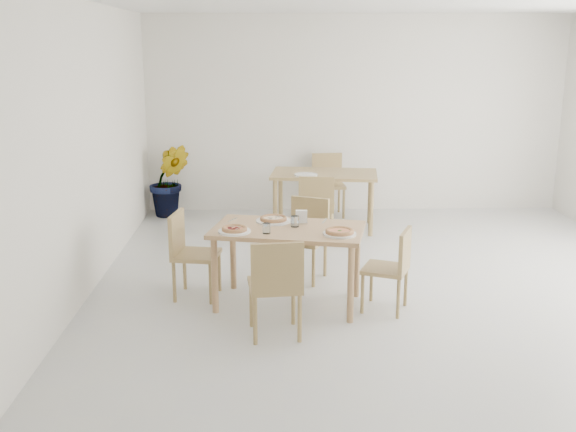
{
  "coord_description": "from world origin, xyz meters",
  "views": [
    {
      "loc": [
        -1.2,
        -6.2,
        2.41
      ],
      "look_at": [
        -1.06,
        -0.24,
        0.86
      ],
      "focal_mm": 42.0,
      "sensor_mm": 36.0,
      "label": 1
    }
  ],
  "objects_px": {
    "potted_plant": "(169,180)",
    "chair_west": "(188,248)",
    "chair_south": "(276,282)",
    "pizza_pepperoni": "(234,229)",
    "main_table": "(288,237)",
    "chair_back_n": "(328,180)",
    "tumbler_a": "(295,221)",
    "second_table": "(324,180)",
    "napkin_holder": "(301,217)",
    "chair_east": "(393,264)",
    "plate_pepperoni": "(234,231)",
    "tumbler_b": "(266,228)",
    "chair_north": "(306,232)",
    "pizza_margherita": "(340,231)",
    "pizza_mushroom": "(273,219)",
    "plate_empty": "(306,175)",
    "plate_margherita": "(340,234)",
    "chair_back_s": "(317,204)",
    "plate_mushroom": "(273,221)"
  },
  "relations": [
    {
      "from": "plate_margherita",
      "to": "pizza_mushroom",
      "type": "bearing_deg",
      "value": 141.9
    },
    {
      "from": "chair_back_s",
      "to": "main_table",
      "type": "bearing_deg",
      "value": 85.32
    },
    {
      "from": "plate_pepperoni",
      "to": "tumbler_a",
      "type": "distance_m",
      "value": 0.58
    },
    {
      "from": "chair_back_n",
      "to": "plate_pepperoni",
      "type": "bearing_deg",
      "value": -112.25
    },
    {
      "from": "chair_south",
      "to": "chair_north",
      "type": "height_order",
      "value": "chair_south"
    },
    {
      "from": "pizza_pepperoni",
      "to": "chair_back_n",
      "type": "bearing_deg",
      "value": 72.32
    },
    {
      "from": "chair_south",
      "to": "plate_margherita",
      "type": "relative_size",
      "value": 2.91
    },
    {
      "from": "chair_south",
      "to": "tumbler_a",
      "type": "distance_m",
      "value": 0.87
    },
    {
      "from": "plate_margherita",
      "to": "chair_back_n",
      "type": "xyz_separation_m",
      "value": [
        0.2,
        3.67,
        -0.25
      ]
    },
    {
      "from": "chair_east",
      "to": "napkin_holder",
      "type": "height_order",
      "value": "napkin_holder"
    },
    {
      "from": "plate_pepperoni",
      "to": "tumbler_b",
      "type": "relative_size",
      "value": 3.12
    },
    {
      "from": "chair_east",
      "to": "pizza_pepperoni",
      "type": "xyz_separation_m",
      "value": [
        -1.44,
        0.04,
        0.33
      ]
    },
    {
      "from": "chair_south",
      "to": "plate_pepperoni",
      "type": "height_order",
      "value": "chair_south"
    },
    {
      "from": "plate_margherita",
      "to": "plate_pepperoni",
      "type": "xyz_separation_m",
      "value": [
        -0.94,
        0.1,
        0.0
      ]
    },
    {
      "from": "plate_pepperoni",
      "to": "chair_north",
      "type": "bearing_deg",
      "value": 52.43
    },
    {
      "from": "chair_west",
      "to": "chair_back_s",
      "type": "bearing_deg",
      "value": -28.89
    },
    {
      "from": "pizza_pepperoni",
      "to": "second_table",
      "type": "height_order",
      "value": "pizza_pepperoni"
    },
    {
      "from": "plate_mushroom",
      "to": "plate_pepperoni",
      "type": "distance_m",
      "value": 0.5
    },
    {
      "from": "chair_south",
      "to": "pizza_pepperoni",
      "type": "xyz_separation_m",
      "value": [
        -0.37,
        0.62,
        0.28
      ]
    },
    {
      "from": "potted_plant",
      "to": "second_table",
      "type": "bearing_deg",
      "value": -17.99
    },
    {
      "from": "main_table",
      "to": "chair_south",
      "type": "relative_size",
      "value": 1.74
    },
    {
      "from": "chair_south",
      "to": "potted_plant",
      "type": "distance_m",
      "value": 4.39
    },
    {
      "from": "chair_west",
      "to": "chair_east",
      "type": "relative_size",
      "value": 1.08
    },
    {
      "from": "tumbler_b",
      "to": "pizza_margherita",
      "type": "bearing_deg",
      "value": -5.25
    },
    {
      "from": "main_table",
      "to": "chair_back_n",
      "type": "bearing_deg",
      "value": 91.07
    },
    {
      "from": "plate_mushroom",
      "to": "chair_back_n",
      "type": "bearing_deg",
      "value": 76.26
    },
    {
      "from": "tumbler_b",
      "to": "plate_empty",
      "type": "bearing_deg",
      "value": 79.74
    },
    {
      "from": "main_table",
      "to": "pizza_pepperoni",
      "type": "xyz_separation_m",
      "value": [
        -0.48,
        -0.14,
        0.12
      ]
    },
    {
      "from": "tumbler_b",
      "to": "main_table",
      "type": "bearing_deg",
      "value": 42.95
    },
    {
      "from": "potted_plant",
      "to": "chair_west",
      "type": "bearing_deg",
      "value": -78.52
    },
    {
      "from": "pizza_pepperoni",
      "to": "potted_plant",
      "type": "bearing_deg",
      "value": 107.47
    },
    {
      "from": "chair_back_n",
      "to": "chair_east",
      "type": "bearing_deg",
      "value": -89.76
    },
    {
      "from": "chair_south",
      "to": "plate_empty",
      "type": "bearing_deg",
      "value": -103.51
    },
    {
      "from": "pizza_margherita",
      "to": "second_table",
      "type": "bearing_deg",
      "value": 88.28
    },
    {
      "from": "chair_south",
      "to": "plate_pepperoni",
      "type": "relative_size",
      "value": 2.97
    },
    {
      "from": "napkin_holder",
      "to": "chair_east",
      "type": "bearing_deg",
      "value": -16.88
    },
    {
      "from": "chair_south",
      "to": "chair_back_n",
      "type": "bearing_deg",
      "value": -106.8
    },
    {
      "from": "chair_east",
      "to": "pizza_pepperoni",
      "type": "height_order",
      "value": "pizza_pepperoni"
    },
    {
      "from": "pizza_mushroom",
      "to": "plate_empty",
      "type": "bearing_deg",
      "value": 79.52
    },
    {
      "from": "chair_south",
      "to": "chair_west",
      "type": "height_order",
      "value": "chair_south"
    },
    {
      "from": "main_table",
      "to": "chair_north",
      "type": "bearing_deg",
      "value": 86.57
    },
    {
      "from": "chair_north",
      "to": "plate_empty",
      "type": "xyz_separation_m",
      "value": [
        0.08,
        1.74,
        0.27
      ]
    },
    {
      "from": "chair_south",
      "to": "chair_north",
      "type": "distance_m",
      "value": 1.55
    },
    {
      "from": "chair_south",
      "to": "pizza_pepperoni",
      "type": "distance_m",
      "value": 0.77
    },
    {
      "from": "potted_plant",
      "to": "pizza_mushroom",
      "type": "bearing_deg",
      "value": -65.25
    },
    {
      "from": "plate_margherita",
      "to": "chair_back_n",
      "type": "relative_size",
      "value": 0.34
    },
    {
      "from": "pizza_pepperoni",
      "to": "chair_back_s",
      "type": "relative_size",
      "value": 0.31
    },
    {
      "from": "chair_west",
      "to": "plate_empty",
      "type": "bearing_deg",
      "value": -19.82
    },
    {
      "from": "plate_empty",
      "to": "potted_plant",
      "type": "relative_size",
      "value": 0.29
    },
    {
      "from": "chair_back_n",
      "to": "second_table",
      "type": "bearing_deg",
      "value": -103.11
    }
  ]
}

